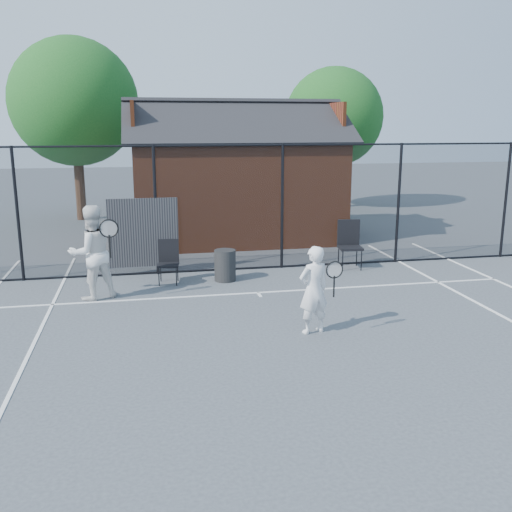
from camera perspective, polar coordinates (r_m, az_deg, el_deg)
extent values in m
plane|color=#41464A|center=(9.20, 4.00, -9.01)|extent=(80.00, 80.00, 0.00)
cube|color=white|center=(11.95, 0.21, -3.68)|extent=(11.00, 0.06, 0.01)
cube|color=white|center=(11.81, 0.35, -3.89)|extent=(0.06, 0.30, 0.01)
cylinder|color=black|center=(13.63, -22.73, 3.82)|extent=(0.07, 0.07, 3.00)
cylinder|color=black|center=(13.36, -10.00, 4.48)|extent=(0.07, 0.07, 3.00)
cylinder|color=black|center=(13.75, 2.63, 4.91)|extent=(0.07, 0.07, 3.00)
cylinder|color=black|center=(14.76, 14.05, 5.09)|extent=(0.07, 0.07, 3.00)
cylinder|color=black|center=(16.27, 23.69, 5.09)|extent=(0.07, 0.07, 3.00)
cylinder|color=black|center=(13.42, -1.53, 11.01)|extent=(22.00, 0.04, 0.04)
cylinder|color=black|center=(13.84, -1.45, -1.24)|extent=(22.00, 0.04, 0.04)
cube|color=black|center=(13.55, -1.49, 4.79)|extent=(22.00, 3.00, 0.01)
cube|color=black|center=(13.42, -11.19, 2.30)|extent=(1.60, 0.04, 1.60)
cube|color=brown|center=(17.54, -2.13, 6.69)|extent=(6.00, 4.00, 3.00)
cube|color=black|center=(16.45, -1.62, 13.35)|extent=(6.50, 2.36, 1.32)
cube|color=black|center=(18.42, -2.70, 13.32)|extent=(6.50, 2.36, 1.32)
cube|color=brown|center=(17.21, -12.19, 13.06)|extent=(0.10, 2.80, 1.06)
cube|color=brown|center=(18.14, 7.30, 13.23)|extent=(0.10, 2.80, 1.06)
cylinder|color=#342514|center=(21.93, -17.19, 6.77)|extent=(0.36, 0.36, 2.52)
sphere|color=#154C1A|center=(21.83, -17.72, 14.45)|extent=(4.48, 4.48, 4.48)
cylinder|color=#342514|center=(24.12, 7.62, 7.42)|extent=(0.36, 0.36, 2.23)
sphere|color=#154C1A|center=(24.01, 7.81, 13.61)|extent=(3.97, 3.97, 3.97)
imported|color=white|center=(9.58, 5.78, -3.39)|extent=(0.62, 0.50, 1.50)
torus|color=black|center=(9.27, 7.86, -1.37)|extent=(0.29, 0.02, 0.29)
cylinder|color=black|center=(9.34, 7.80, -3.04)|extent=(0.03, 0.03, 0.36)
imported|color=white|center=(11.81, -16.11, 0.32)|extent=(1.14, 1.03, 1.90)
torus|color=black|center=(11.30, -14.51, 2.68)|extent=(0.37, 0.03, 0.37)
cylinder|color=black|center=(11.37, -14.41, 0.93)|extent=(0.04, 0.04, 0.46)
cube|color=black|center=(12.68, -8.79, -0.67)|extent=(0.52, 0.53, 0.95)
cube|color=black|center=(14.02, 9.41, 1.05)|extent=(0.62, 0.64, 1.15)
cylinder|color=black|center=(12.82, -3.12, -0.94)|extent=(0.49, 0.49, 0.70)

